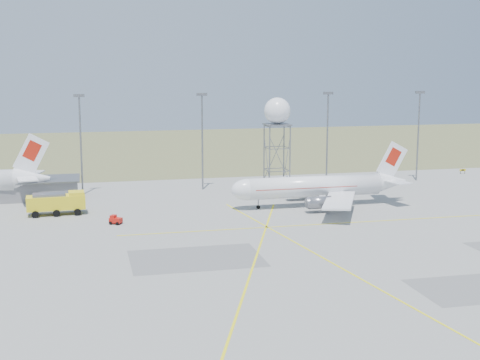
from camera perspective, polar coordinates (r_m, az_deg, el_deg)
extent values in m
plane|color=#A4A49F|center=(84.34, 11.68, -8.50)|extent=(400.00, 400.00, 0.00)
cube|color=#555F34|center=(216.80, -4.02, 2.79)|extent=(400.00, 120.00, 0.03)
cube|color=gray|center=(139.00, -17.41, -0.79)|extent=(18.00, 9.00, 3.60)
cube|color=slate|center=(138.67, -17.45, 0.00)|extent=(19.00, 10.00, 0.30)
cylinder|color=slate|center=(139.39, -13.42, 2.83)|extent=(0.36, 0.36, 20.00)
cube|color=slate|center=(138.58, -13.59, 7.02)|extent=(2.20, 0.50, 0.60)
cylinder|color=slate|center=(141.51, -3.24, 3.18)|extent=(0.36, 0.36, 20.00)
cube|color=slate|center=(140.71, -3.27, 7.31)|extent=(2.20, 0.50, 0.60)
cylinder|color=slate|center=(148.91, 7.45, 3.44)|extent=(0.36, 0.36, 20.00)
cube|color=slate|center=(148.16, 7.54, 7.36)|extent=(2.20, 0.50, 0.60)
cylinder|color=slate|center=(158.00, 14.96, 3.55)|extent=(0.36, 0.36, 20.00)
cube|color=slate|center=(157.29, 15.12, 7.24)|extent=(2.20, 0.50, 0.60)
cylinder|color=black|center=(171.81, 18.29, 0.63)|extent=(0.10, 0.10, 0.80)
cylinder|color=black|center=(172.44, 18.63, 0.64)|extent=(0.10, 0.10, 0.80)
cube|color=yellow|center=(172.04, 18.47, 0.81)|extent=(1.60, 0.15, 0.50)
cube|color=black|center=(171.98, 18.49, 0.81)|extent=(0.80, 0.03, 0.30)
cylinder|color=white|center=(125.97, 6.34, -0.55)|extent=(25.66, 4.18, 3.94)
ellipsoid|color=white|center=(122.21, 0.69, -0.81)|extent=(6.34, 4.00, 3.94)
cube|color=black|center=(121.82, 0.15, -0.56)|extent=(1.51, 2.18, 0.96)
cone|color=white|center=(132.12, 12.78, -0.13)|extent=(5.95, 4.00, 3.94)
cube|color=white|center=(131.49, 12.85, 1.65)|extent=(6.32, 0.35, 7.41)
cube|color=#B11A0B|center=(131.49, 12.94, 1.95)|extent=(3.40, 0.37, 3.80)
cube|color=white|center=(134.61, 12.00, 0.29)|extent=(3.20, 5.45, 0.18)
cube|color=white|center=(129.04, 13.21, -0.15)|extent=(3.20, 5.45, 0.18)
cube|color=white|center=(134.85, 5.63, -0.29)|extent=(11.27, 16.22, 0.35)
cube|color=white|center=(118.56, 8.47, -1.73)|extent=(11.05, 16.27, 0.35)
cylinder|color=slate|center=(131.28, 5.07, -0.94)|extent=(4.16, 2.30, 2.27)
cylinder|color=slate|center=(120.72, 6.81, -1.92)|extent=(4.16, 2.30, 2.27)
cube|color=#B11A0B|center=(125.29, 5.49, -0.55)|extent=(19.75, 4.16, 0.12)
cylinder|color=black|center=(123.35, 1.57, -2.28)|extent=(0.70, 0.70, 0.89)
cube|color=black|center=(127.28, 7.15, -1.98)|extent=(1.04, 5.92, 0.89)
cylinder|color=slate|center=(127.19, 7.15, -1.78)|extent=(0.24, 0.24, 1.77)
cone|color=white|center=(135.37, -17.29, 0.12)|extent=(6.85, 4.74, 4.43)
cube|color=white|center=(134.71, -17.39, 2.08)|extent=(7.11, 0.67, 8.34)
cube|color=#B11A0B|center=(134.58, -17.31, 2.41)|extent=(3.83, 0.56, 4.28)
cube|color=white|center=(138.83, -17.36, 0.58)|extent=(3.83, 6.26, 0.20)
cube|color=white|center=(131.87, -17.72, 0.10)|extent=(3.83, 6.26, 0.20)
cylinder|color=slate|center=(136.43, 2.54, 1.70)|extent=(0.26, 0.26, 14.14)
cylinder|color=slate|center=(137.67, 4.29, 1.76)|extent=(0.26, 0.26, 14.14)
cylinder|color=slate|center=(141.78, 3.76, 1.99)|extent=(0.26, 0.26, 14.14)
cylinder|color=slate|center=(140.58, 2.06, 1.94)|extent=(0.26, 0.26, 14.14)
cube|color=slate|center=(138.31, 3.19, 4.75)|extent=(4.95, 4.95, 0.27)
sphere|color=white|center=(138.10, 3.20, 5.92)|extent=(5.44, 5.44, 5.44)
cube|color=yellow|center=(122.60, -15.43, -1.85)|extent=(10.20, 3.85, 2.46)
cube|color=yellow|center=(122.48, -13.78, -1.31)|extent=(2.83, 3.26, 1.56)
cube|color=black|center=(122.49, -13.42, -1.24)|extent=(0.26, 2.90, 1.12)
cube|color=slate|center=(122.32, -15.98, -1.21)|extent=(5.71, 2.95, 0.45)
cube|color=red|center=(113.42, -10.56, -3.39)|extent=(2.33, 2.09, 0.80)
cube|color=red|center=(113.49, -10.76, -3.07)|extent=(1.24, 1.33, 0.45)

